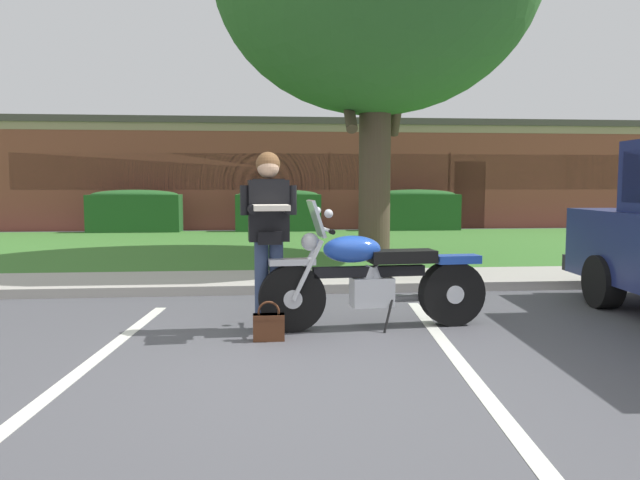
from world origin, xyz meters
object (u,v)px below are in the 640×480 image
at_px(handbag, 269,325).
at_px(brick_building, 315,176).
at_px(rider_person, 269,226).
at_px(hedge_center_left, 278,210).
at_px(hedge_left, 135,211).
at_px(hedge_center_right, 415,209).
at_px(motorcycle, 382,278).

xyz_separation_m(handbag, brick_building, (1.99, 18.64, 1.57)).
distance_m(rider_person, handbag, 0.95).
bearing_deg(hedge_center_left, rider_person, -91.83).
relative_size(rider_person, hedge_center_left, 0.71).
xyz_separation_m(handbag, hedge_left, (-3.64, 12.25, 0.51)).
relative_size(hedge_center_left, hedge_center_right, 0.97).
height_order(motorcycle, hedge_center_right, motorcycle).
bearing_deg(motorcycle, hedge_left, 111.80).
bearing_deg(brick_building, rider_person, -96.21).
distance_m(handbag, hedge_center_left, 12.26).
xyz_separation_m(rider_person, brick_building, (1.98, 18.24, 0.71)).
bearing_deg(motorcycle, brick_building, 87.20).
relative_size(hedge_center_right, brick_building, 0.11).
xyz_separation_m(motorcycle, handbag, (-1.10, -0.39, -0.34)).
height_order(motorcycle, brick_building, brick_building).
xyz_separation_m(hedge_center_left, hedge_center_right, (4.03, 0.00, 0.00)).
bearing_deg(hedge_center_right, hedge_left, -180.00).
relative_size(rider_person, hedge_left, 0.67).
bearing_deg(hedge_center_right, brick_building, 110.79).
relative_size(hedge_left, hedge_center_right, 1.02).
relative_size(motorcycle, handbag, 6.23).
distance_m(motorcycle, hedge_center_left, 11.88).
relative_size(motorcycle, hedge_center_left, 0.93).
bearing_deg(handbag, rider_person, 88.48).
bearing_deg(rider_person, brick_building, 83.79).
relative_size(rider_person, brick_building, 0.08).
distance_m(handbag, hedge_left, 12.79).
distance_m(motorcycle, rider_person, 1.21).
height_order(handbag, brick_building, brick_building).
height_order(rider_person, hedge_left, rider_person).
bearing_deg(rider_person, handbag, -91.52).
bearing_deg(hedge_left, rider_person, -72.88).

